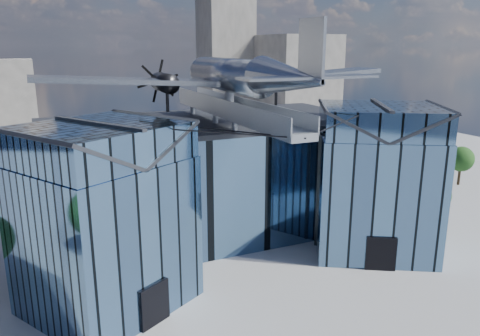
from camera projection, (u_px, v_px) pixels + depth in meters
name	position (u px, v px, depth m)	size (l,w,h in m)	color
ground_plane	(251.00, 266.00, 35.37)	(120.00, 120.00, 0.00)	#939397
museum	(221.00, 177.00, 39.09)	(32.88, 24.50, 17.60)	#476990
bg_towers	(129.00, 83.00, 77.94)	(77.00, 24.50, 26.00)	slate
tree_plaza_e	(432.00, 196.00, 41.10)	(3.99, 3.99, 4.97)	#2F2213
tree_side_e	(461.00, 159.00, 55.18)	(3.76, 3.76, 4.65)	#2F2213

